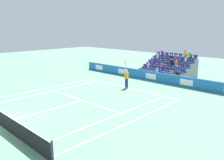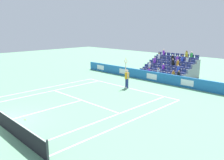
% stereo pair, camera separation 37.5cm
% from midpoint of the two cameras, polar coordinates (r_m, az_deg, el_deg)
% --- Properties ---
extents(line_baseline, '(10.97, 0.10, 0.01)m').
position_cam_midpoint_polar(line_baseline, '(22.27, 3.25, -1.89)').
color(line_baseline, white).
rests_on(line_baseline, ground).
extents(line_service, '(8.23, 0.10, 0.01)m').
position_cam_midpoint_polar(line_service, '(18.61, -7.89, -4.98)').
color(line_service, white).
rests_on(line_service, ground).
extents(line_centre_service, '(0.10, 6.40, 0.01)m').
position_cam_midpoint_polar(line_centre_service, '(16.94, -16.46, -7.22)').
color(line_centre_service, white).
rests_on(line_centre_service, ground).
extents(line_singles_sideline_left, '(0.10, 11.89, 0.01)m').
position_cam_midpoint_polar(line_singles_sideline_left, '(21.65, -15.63, -2.79)').
color(line_singles_sideline_left, white).
rests_on(line_singles_sideline_left, ground).
extents(line_singles_sideline_right, '(0.10, 11.89, 0.01)m').
position_cam_midpoint_polar(line_singles_sideline_right, '(15.44, 0.40, -8.65)').
color(line_singles_sideline_right, white).
rests_on(line_singles_sideline_right, ground).
extents(line_doubles_sideline_left, '(0.10, 11.89, 0.01)m').
position_cam_midpoint_polar(line_doubles_sideline_left, '(22.81, -17.39, -2.12)').
color(line_doubles_sideline_left, white).
rests_on(line_doubles_sideline_left, ground).
extents(line_doubles_sideline_right, '(0.10, 11.89, 0.01)m').
position_cam_midpoint_polar(line_doubles_sideline_right, '(14.60, 4.36, -9.99)').
color(line_doubles_sideline_right, white).
rests_on(line_doubles_sideline_right, ground).
extents(line_centre_mark, '(0.10, 0.20, 0.01)m').
position_cam_midpoint_polar(line_centre_mark, '(22.20, 3.08, -1.94)').
color(line_centre_mark, white).
rests_on(line_centre_mark, ground).
extents(sponsor_barrier, '(20.40, 0.22, 1.04)m').
position_cam_midpoint_polar(sponsor_barrier, '(25.28, 9.24, 0.94)').
color(sponsor_barrier, '#1E66AD').
rests_on(sponsor_barrier, ground).
extents(tennis_player, '(0.51, 0.40, 2.85)m').
position_cam_midpoint_polar(tennis_player, '(21.98, 3.11, 0.56)').
color(tennis_player, navy).
rests_on(tennis_player, ground).
extents(stadium_stand, '(5.58, 4.75, 3.05)m').
position_cam_midpoint_polar(stadium_stand, '(28.18, 13.42, 2.62)').
color(stadium_stand, gray).
rests_on(stadium_stand, ground).
extents(loose_tennis_ball, '(0.07, 0.07, 0.07)m').
position_cam_midpoint_polar(loose_tennis_ball, '(15.56, -20.96, -9.25)').
color(loose_tennis_ball, '#D1E533').
rests_on(loose_tennis_ball, ground).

